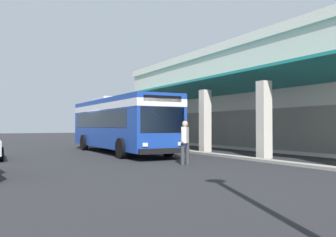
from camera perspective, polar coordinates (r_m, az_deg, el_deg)
name	(u,v)px	position (r m, az deg, el deg)	size (l,w,h in m)	color
ground	(216,148)	(25.97, 7.57, -4.64)	(120.00, 120.00, 0.00)	#262628
curb_strip	(169,149)	(23.56, 0.09, -4.87)	(36.20, 0.50, 0.12)	#9E998E
plaza_building	(276,98)	(29.46, 16.75, 3.07)	(30.47, 14.57, 7.45)	beige
transit_bus	(120,121)	(21.31, -7.71, -0.43)	(11.23, 2.90, 3.34)	#193D9E
pedestrian	(185,140)	(14.70, 2.72, -3.38)	(0.53, 0.58, 1.79)	#38383D
potted_palm	(133,135)	(32.51, -5.58, -2.59)	(1.55, 1.78, 3.16)	#4C4742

